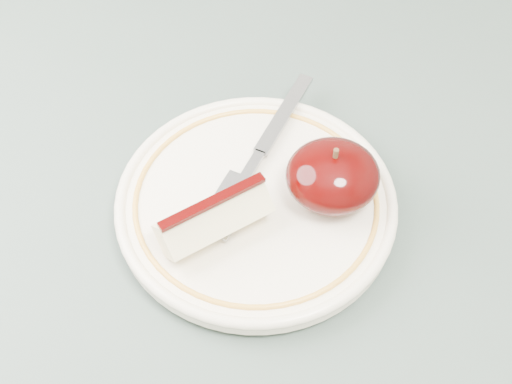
{
  "coord_description": "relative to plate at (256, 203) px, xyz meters",
  "views": [
    {
      "loc": [
        -0.02,
        -0.2,
        1.21
      ],
      "look_at": [
        0.0,
        0.12,
        0.78
      ],
      "focal_mm": 50.0,
      "sensor_mm": 36.0,
      "label": 1
    }
  ],
  "objects": [
    {
      "name": "plate",
      "position": [
        0.0,
        0.0,
        0.0
      ],
      "size": [
        0.22,
        0.22,
        0.02
      ],
      "color": "#EFE4C8",
      "rests_on": "table"
    },
    {
      "name": "fork",
      "position": [
        0.01,
        0.04,
        0.01
      ],
      "size": [
        0.11,
        0.17,
        0.0
      ],
      "rotation": [
        0.0,
        0.0,
        1.06
      ],
      "color": "gray",
      "rests_on": "plate"
    },
    {
      "name": "apple_half",
      "position": [
        0.06,
        0.0,
        0.03
      ],
      "size": [
        0.07,
        0.07,
        0.05
      ],
      "color": "black",
      "rests_on": "plate"
    },
    {
      "name": "apple_wedge",
      "position": [
        -0.03,
        -0.03,
        0.02
      ],
      "size": [
        0.09,
        0.07,
        0.04
      ],
      "rotation": [
        0.0,
        0.0,
        0.49
      ],
      "color": "beige",
      "rests_on": "plate"
    }
  ]
}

